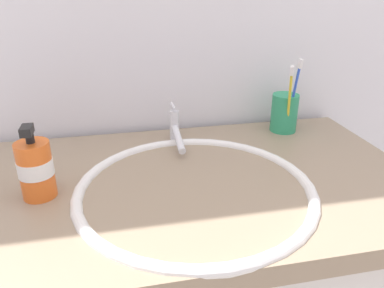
{
  "coord_description": "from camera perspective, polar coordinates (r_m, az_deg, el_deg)",
  "views": [
    {
      "loc": [
        -0.14,
        -0.7,
        1.32
      ],
      "look_at": [
        -0.0,
        -0.02,
        1.01
      ],
      "focal_mm": 34.85,
      "sensor_mm": 36.0,
      "label": 1
    }
  ],
  "objects": [
    {
      "name": "sink_basin",
      "position": [
        0.8,
        0.45,
        -9.32
      ],
      "size": [
        0.5,
        0.5,
        0.11
      ],
      "color": "white",
      "rests_on": "vanity_counter"
    },
    {
      "name": "toothbrush_blue",
      "position": [
        1.05,
        15.37,
        7.73
      ],
      "size": [
        0.02,
        0.04,
        0.21
      ],
      "color": "blue",
      "rests_on": "toothbrush_cup"
    },
    {
      "name": "faucet",
      "position": [
        0.97,
        -2.5,
        2.12
      ],
      "size": [
        0.02,
        0.16,
        0.1
      ],
      "color": "silver",
      "rests_on": "sink_basin"
    },
    {
      "name": "toothbrush_yellow",
      "position": [
        1.02,
        14.72,
        7.06
      ],
      "size": [
        0.03,
        0.05,
        0.19
      ],
      "color": "yellow",
      "rests_on": "toothbrush_cup"
    },
    {
      "name": "toothbrush_green",
      "position": [
        1.09,
        15.39,
        7.73
      ],
      "size": [
        0.03,
        0.01,
        0.19
      ],
      "color": "green",
      "rests_on": "toothbrush_cup"
    },
    {
      "name": "soap_dispenser",
      "position": [
        0.79,
        -22.81,
        -3.48
      ],
      "size": [
        0.07,
        0.07,
        0.15
      ],
      "color": "orange",
      "rests_on": "vanity_counter"
    },
    {
      "name": "tiled_wall_back",
      "position": [
        1.05,
        -4.15,
        17.6
      ],
      "size": [
        2.21,
        0.04,
        2.4
      ],
      "primitive_type": "cube",
      "color": "silver",
      "rests_on": "ground"
    },
    {
      "name": "toothbrush_cup",
      "position": [
        1.09,
        13.94,
        4.66
      ],
      "size": [
        0.07,
        0.07,
        0.11
      ],
      "primitive_type": "cylinder",
      "color": "#2D9966",
      "rests_on": "vanity_counter"
    }
  ]
}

